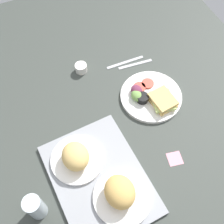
# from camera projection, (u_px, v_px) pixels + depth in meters

# --- Properties ---
(ground_plane) EXTENTS (1.90, 1.50, 0.03)m
(ground_plane) POSITION_uv_depth(u_px,v_px,m) (120.00, 120.00, 1.21)
(ground_plane) COLOR #383D38
(serving_tray) EXTENTS (0.47, 0.36, 0.02)m
(serving_tray) POSITION_uv_depth(u_px,v_px,m) (99.00, 179.00, 1.05)
(serving_tray) COLOR gray
(serving_tray) RESTS_ON ground_plane
(bread_plate_near) EXTENTS (0.21, 0.21, 0.10)m
(bread_plate_near) POSITION_uv_depth(u_px,v_px,m) (121.00, 194.00, 0.98)
(bread_plate_near) COLOR white
(bread_plate_near) RESTS_ON serving_tray
(bread_plate_far) EXTENTS (0.21, 0.21, 0.09)m
(bread_plate_far) POSITION_uv_depth(u_px,v_px,m) (76.00, 157.00, 1.05)
(bread_plate_far) COLOR white
(bread_plate_far) RESTS_ON serving_tray
(plate_with_salad) EXTENTS (0.27, 0.27, 0.05)m
(plate_with_salad) POSITION_uv_depth(u_px,v_px,m) (151.00, 96.00, 1.24)
(plate_with_salad) COLOR white
(plate_with_salad) RESTS_ON ground_plane
(drinking_glass) EXTENTS (0.06, 0.06, 0.13)m
(drinking_glass) POSITION_uv_depth(u_px,v_px,m) (35.00, 207.00, 0.95)
(drinking_glass) COLOR silver
(drinking_glass) RESTS_ON ground_plane
(espresso_cup) EXTENTS (0.06, 0.06, 0.04)m
(espresso_cup) POSITION_uv_depth(u_px,v_px,m) (81.00, 68.00, 1.31)
(espresso_cup) COLOR silver
(espresso_cup) RESTS_ON ground_plane
(fork) EXTENTS (0.03, 0.17, 0.01)m
(fork) POSITION_uv_depth(u_px,v_px,m) (135.00, 64.00, 1.35)
(fork) COLOR #B7B7BC
(fork) RESTS_ON ground_plane
(knife) EXTENTS (0.02, 0.19, 0.01)m
(knife) POSITION_uv_depth(u_px,v_px,m) (125.00, 62.00, 1.36)
(knife) COLOR #B7B7BC
(knife) RESTS_ON ground_plane
(sticky_note) EXTENTS (0.07, 0.07, 0.00)m
(sticky_note) POSITION_uv_depth(u_px,v_px,m) (175.00, 159.00, 1.10)
(sticky_note) COLOR pink
(sticky_note) RESTS_ON ground_plane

